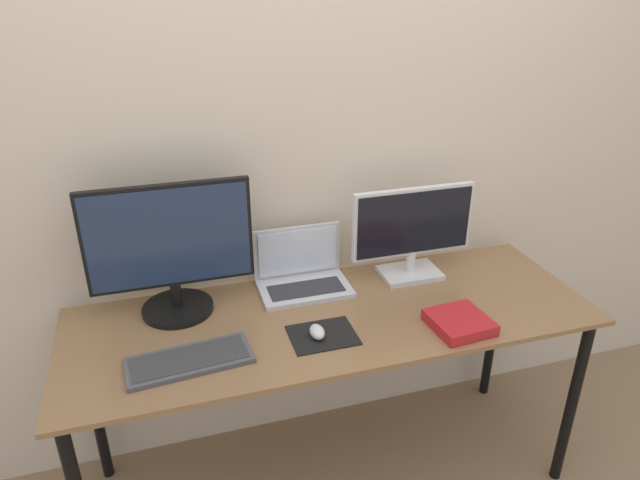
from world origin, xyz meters
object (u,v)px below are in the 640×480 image
(monitor_left, at_px, (171,250))
(keyboard, at_px, (189,360))
(laptop, at_px, (302,273))
(mouse, at_px, (317,332))
(monitor_right, at_px, (413,231))
(book, at_px, (459,322))

(monitor_left, distance_m, keyboard, 0.38)
(laptop, relative_size, mouse, 4.42)
(monitor_right, xyz_separation_m, book, (0.00, -0.38, -0.17))
(keyboard, distance_m, mouse, 0.41)
(monitor_left, distance_m, laptop, 0.49)
(mouse, bearing_deg, laptop, 83.03)
(monitor_left, relative_size, laptop, 1.64)
(monitor_right, bearing_deg, mouse, -147.18)
(laptop, xyz_separation_m, mouse, (-0.04, -0.34, -0.03))
(monitor_left, xyz_separation_m, monitor_right, (0.88, 0.00, -0.05))
(monitor_left, height_order, monitor_right, monitor_left)
(mouse, relative_size, book, 0.38)
(monitor_left, distance_m, monitor_right, 0.88)
(laptop, distance_m, book, 0.60)
(monitor_right, xyz_separation_m, laptop, (-0.42, 0.04, -0.13))
(monitor_left, bearing_deg, laptop, 5.05)
(monitor_left, relative_size, monitor_right, 1.15)
(monitor_left, relative_size, book, 2.74)
(monitor_left, bearing_deg, keyboard, -87.93)
(monitor_right, height_order, book, monitor_right)
(monitor_left, relative_size, keyboard, 1.41)
(laptop, relative_size, keyboard, 0.86)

